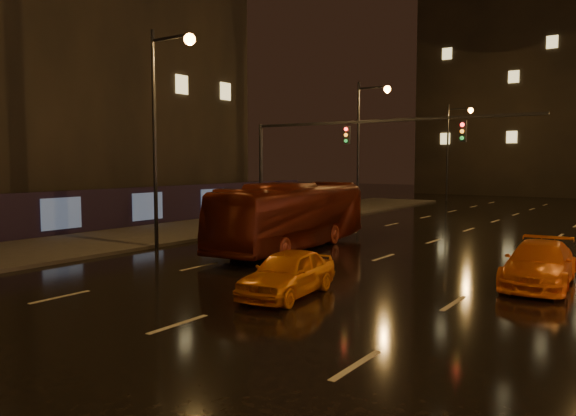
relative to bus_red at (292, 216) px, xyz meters
The scene contains 7 objects.
ground 6.37m from the bus_red, 40.65° to the left, with size 140.00×140.00×0.00m, color black.
sidewalk_left 8.99m from the bus_red, behind, with size 7.00×70.00×0.15m, color #38332D.
hoarding_left 13.13m from the bus_red, 162.37° to the right, with size 0.30×46.00×2.50m, color black.
traffic_signal 5.15m from the bus_red, 95.31° to the left, with size 15.31×0.32×6.20m.
bus_red is the anchor object (origin of this frame).
taxi_near 9.53m from the bus_red, 56.62° to the right, with size 1.66×4.12×1.40m, color orange.
taxi_far 11.43m from the bus_red, 10.32° to the right, with size 2.00×4.92×1.43m, color orange.
Camera 1 is at (10.09, -5.75, 4.05)m, focal length 35.00 mm.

